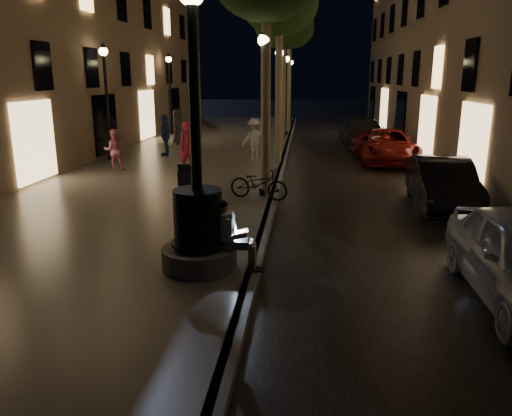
# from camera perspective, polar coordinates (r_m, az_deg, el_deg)

# --- Properties ---
(ground) EXTENTS (120.00, 120.00, 0.00)m
(ground) POSITION_cam_1_polar(r_m,az_deg,el_deg) (21.94, 3.19, 5.18)
(ground) COLOR black
(ground) RESTS_ON ground
(cobble_lane) EXTENTS (6.00, 45.00, 0.02)m
(cobble_lane) POSITION_cam_1_polar(r_m,az_deg,el_deg) (22.02, 11.04, 4.99)
(cobble_lane) COLOR black
(cobble_lane) RESTS_ON ground
(promenade) EXTENTS (8.00, 45.00, 0.20)m
(promenade) POSITION_cam_1_polar(r_m,az_deg,el_deg) (22.45, -7.11, 5.57)
(promenade) COLOR slate
(promenade) RESTS_ON ground
(curb_strip) EXTENTS (0.25, 45.00, 0.20)m
(curb_strip) POSITION_cam_1_polar(r_m,az_deg,el_deg) (21.93, 3.19, 5.44)
(curb_strip) COLOR #59595B
(curb_strip) RESTS_ON ground
(fountain_lamppost) EXTENTS (1.40, 1.40, 5.21)m
(fountain_lamppost) POSITION_cam_1_polar(r_m,az_deg,el_deg) (9.16, -6.63, -0.89)
(fountain_lamppost) COLOR #59595B
(fountain_lamppost) RESTS_ON promenade
(seated_man_laptop) EXTENTS (0.94, 0.32, 1.32)m
(seated_man_laptop) POSITION_cam_1_polar(r_m,az_deg,el_deg) (9.14, -2.82, -2.88)
(seated_man_laptop) COLOR tan
(seated_man_laptop) RESTS_ON promenade
(tree_second) EXTENTS (3.00, 3.00, 7.40)m
(tree_second) POSITION_cam_1_polar(r_m,az_deg,el_deg) (20.81, 2.73, 22.17)
(tree_second) COLOR #6B604C
(tree_second) RESTS_ON promenade
(tree_third) EXTENTS (3.00, 3.00, 7.20)m
(tree_third) POSITION_cam_1_polar(r_m,az_deg,el_deg) (26.75, 3.21, 20.11)
(tree_third) COLOR #6B604C
(tree_third) RESTS_ON promenade
(tree_far) EXTENTS (3.00, 3.00, 7.50)m
(tree_far) POSITION_cam_1_polar(r_m,az_deg,el_deg) (32.75, 3.86, 19.65)
(tree_far) COLOR #6B604C
(tree_far) RESTS_ON promenade
(lamp_curb_a) EXTENTS (0.36, 0.36, 4.81)m
(lamp_curb_a) POSITION_cam_1_polar(r_m,az_deg,el_deg) (14.67, 0.92, 13.12)
(lamp_curb_a) COLOR black
(lamp_curb_a) RESTS_ON promenade
(lamp_curb_b) EXTENTS (0.36, 0.36, 4.81)m
(lamp_curb_b) POSITION_cam_1_polar(r_m,az_deg,el_deg) (22.65, 2.64, 13.72)
(lamp_curb_b) COLOR black
(lamp_curb_b) RESTS_ON promenade
(lamp_curb_c) EXTENTS (0.36, 0.36, 4.81)m
(lamp_curb_c) POSITION_cam_1_polar(r_m,az_deg,el_deg) (30.64, 3.47, 14.00)
(lamp_curb_c) COLOR black
(lamp_curb_c) RESTS_ON promenade
(lamp_curb_d) EXTENTS (0.36, 0.36, 4.81)m
(lamp_curb_d) POSITION_cam_1_polar(r_m,az_deg,el_deg) (38.63, 3.96, 14.17)
(lamp_curb_d) COLOR black
(lamp_curb_d) RESTS_ON promenade
(lamp_left_b) EXTENTS (0.36, 0.36, 4.81)m
(lamp_left_b) POSITION_cam_1_polar(r_m,az_deg,el_deg) (22.23, -16.77, 13.10)
(lamp_left_b) COLOR black
(lamp_left_b) RESTS_ON promenade
(lamp_left_c) EXTENTS (0.36, 0.36, 4.81)m
(lamp_left_c) POSITION_cam_1_polar(r_m,az_deg,el_deg) (31.72, -9.84, 13.84)
(lamp_left_c) COLOR black
(lamp_left_c) RESTS_ON promenade
(stroller) EXTENTS (0.45, 1.05, 1.08)m
(stroller) POSITION_cam_1_polar(r_m,az_deg,el_deg) (15.19, -7.80, 3.56)
(stroller) COLOR black
(stroller) RESTS_ON promenade
(car_second) EXTENTS (1.78, 4.42, 1.43)m
(car_second) POSITION_cam_1_polar(r_m,az_deg,el_deg) (15.17, 20.52, 2.63)
(car_second) COLOR black
(car_second) RESTS_ON ground
(car_third) EXTENTS (2.41, 5.19, 1.44)m
(car_third) POSITION_cam_1_polar(r_m,az_deg,el_deg) (22.74, 14.63, 6.90)
(car_third) COLOR maroon
(car_third) RESTS_ON ground
(car_rear) EXTENTS (2.42, 5.26, 1.49)m
(car_rear) POSITION_cam_1_polar(r_m,az_deg,el_deg) (27.60, 12.16, 8.42)
(car_rear) COLOR #302F35
(car_rear) RESTS_ON ground
(pedestrian_red) EXTENTS (0.80, 0.72, 1.83)m
(pedestrian_red) POSITION_cam_1_polar(r_m,az_deg,el_deg) (19.11, -7.79, 7.01)
(pedestrian_red) COLOR #B5243E
(pedestrian_red) RESTS_ON promenade
(pedestrian_pink) EXTENTS (0.93, 0.83, 1.56)m
(pedestrian_pink) POSITION_cam_1_polar(r_m,az_deg,el_deg) (19.68, -15.91, 6.41)
(pedestrian_pink) COLOR #D26F89
(pedestrian_pink) RESTS_ON promenade
(pedestrian_white) EXTENTS (1.25, 0.93, 1.73)m
(pedestrian_white) POSITION_cam_1_polar(r_m,az_deg,el_deg) (21.69, -0.18, 7.93)
(pedestrian_white) COLOR silver
(pedestrian_white) RESTS_ON promenade
(pedestrian_blue) EXTENTS (0.56, 1.12, 1.83)m
(pedestrian_blue) POSITION_cam_1_polar(r_m,az_deg,el_deg) (22.86, -10.31, 8.18)
(pedestrian_blue) COLOR navy
(pedestrian_blue) RESTS_ON promenade
(pedestrian_dark) EXTENTS (0.77, 1.00, 1.82)m
(pedestrian_dark) POSITION_cam_1_polar(r_m,az_deg,el_deg) (26.61, -8.93, 9.14)
(pedestrian_dark) COLOR #323237
(pedestrian_dark) RESTS_ON promenade
(bicycle) EXTENTS (1.88, 1.11, 0.93)m
(bicycle) POSITION_cam_1_polar(r_m,az_deg,el_deg) (14.47, 0.31, 2.83)
(bicycle) COLOR black
(bicycle) RESTS_ON promenade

